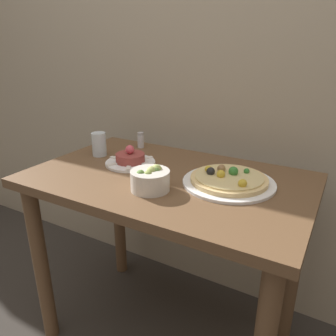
{
  "coord_description": "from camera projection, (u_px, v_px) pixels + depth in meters",
  "views": [
    {
      "loc": [
        0.55,
        -0.65,
        1.23
      ],
      "look_at": [
        0.01,
        0.3,
        0.81
      ],
      "focal_mm": 35.0,
      "sensor_mm": 36.0,
      "label": 1
    }
  ],
  "objects": [
    {
      "name": "tartare_plate",
      "position": [
        130.0,
        160.0,
        1.32
      ],
      "size": [
        0.2,
        0.2,
        0.08
      ],
      "color": "white",
      "rests_on": "dining_table"
    },
    {
      "name": "dining_table",
      "position": [
        168.0,
        209.0,
        1.26
      ],
      "size": [
        1.03,
        0.64,
        0.77
      ],
      "color": "brown",
      "rests_on": "ground_plane"
    },
    {
      "name": "salt_shaker",
      "position": [
        141.0,
        140.0,
        1.52
      ],
      "size": [
        0.03,
        0.03,
        0.07
      ],
      "color": "silver",
      "rests_on": "dining_table"
    },
    {
      "name": "small_bowl",
      "position": [
        150.0,
        179.0,
        1.08
      ],
      "size": [
        0.13,
        0.13,
        0.08
      ],
      "color": "silver",
      "rests_on": "dining_table"
    },
    {
      "name": "pizza_plate",
      "position": [
        229.0,
        180.0,
        1.13
      ],
      "size": [
        0.32,
        0.32,
        0.06
      ],
      "color": "white",
      "rests_on": "dining_table"
    },
    {
      "name": "back_wall",
      "position": [
        220.0,
        25.0,
        1.38
      ],
      "size": [
        8.0,
        0.05,
        2.6
      ],
      "color": "tan",
      "rests_on": "ground_plane"
    },
    {
      "name": "drinking_glass",
      "position": [
        99.0,
        144.0,
        1.41
      ],
      "size": [
        0.06,
        0.06,
        0.1
      ],
      "color": "silver",
      "rests_on": "dining_table"
    }
  ]
}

